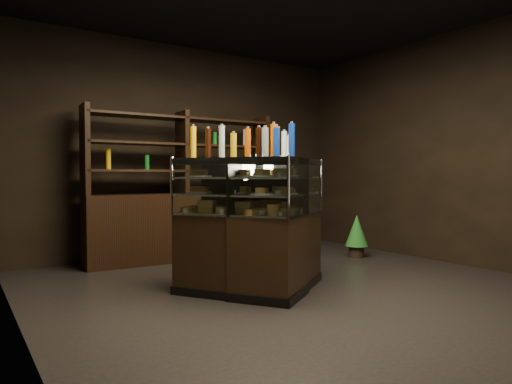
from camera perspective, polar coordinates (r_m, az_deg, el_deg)
ground at (r=4.76m, az=5.01°, el=-11.76°), size 5.00×5.00×0.00m
room_shell at (r=4.70m, az=5.08°, el=11.91°), size 5.02×5.02×3.01m
display_case at (r=4.48m, az=0.47°, el=-6.84°), size 1.64×1.33×1.31m
food_display at (r=4.43m, az=0.50°, el=-0.02°), size 1.29×1.02×0.41m
bottles_top at (r=4.44m, az=0.46°, el=6.03°), size 1.13×0.88×0.30m
potted_conifer at (r=6.53m, az=12.48°, el=-4.62°), size 0.31×0.31×0.67m
back_shelving at (r=6.24m, az=-9.16°, el=-2.90°), size 2.58×0.52×2.00m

